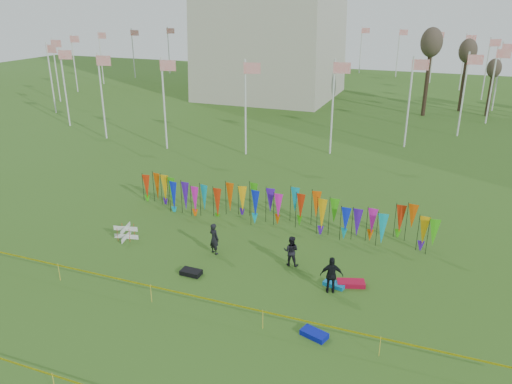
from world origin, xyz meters
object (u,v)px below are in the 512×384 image
(person_mid, at_px, (291,251))
(box_kite, at_px, (126,233))
(person_left, at_px, (214,239))
(kite_bag_blue, at_px, (314,334))
(person_right, at_px, (332,275))
(kite_bag_red, at_px, (351,283))
(kite_bag_black, at_px, (191,272))
(kite_bag_teal, at_px, (334,284))

(person_mid, bearing_deg, box_kite, -2.86)
(person_left, bearing_deg, person_mid, -152.22)
(person_left, distance_m, person_mid, 4.14)
(kite_bag_blue, bearing_deg, person_right, 92.25)
(kite_bag_red, distance_m, kite_bag_black, 7.68)
(kite_bag_blue, height_order, kite_bag_black, kite_bag_black)
(box_kite, xyz_separation_m, kite_bag_black, (5.21, -2.12, -0.28))
(kite_bag_teal, bearing_deg, person_left, 172.16)
(person_mid, relative_size, kite_bag_red, 1.24)
(person_mid, distance_m, kite_bag_blue, 5.78)
(box_kite, relative_size, person_left, 0.46)
(person_left, bearing_deg, box_kite, 27.16)
(kite_bag_red, bearing_deg, person_left, 175.51)
(box_kite, bearing_deg, person_left, 2.95)
(box_kite, bearing_deg, person_mid, 3.22)
(kite_bag_red, height_order, kite_bag_teal, kite_bag_red)
(person_left, distance_m, kite_bag_red, 7.40)
(person_left, distance_m, kite_bag_blue, 8.33)
(kite_bag_teal, bearing_deg, kite_bag_blue, -88.75)
(box_kite, height_order, person_left, person_left)
(person_left, bearing_deg, person_right, -168.34)
(person_right, bearing_deg, kite_bag_red, -146.15)
(person_left, height_order, kite_bag_teal, person_left)
(person_mid, bearing_deg, kite_bag_blue, 110.74)
(person_mid, relative_size, kite_bag_blue, 1.50)
(person_left, height_order, person_right, person_right)
(kite_bag_blue, height_order, kite_bag_teal, kite_bag_blue)
(person_mid, bearing_deg, person_left, -2.51)
(kite_bag_blue, bearing_deg, kite_bag_red, 81.74)
(box_kite, bearing_deg, kite_bag_black, -22.11)
(person_mid, xyz_separation_m, kite_bag_teal, (2.50, -1.17, -0.70))
(kite_bag_blue, bearing_deg, person_mid, 116.82)
(person_mid, xyz_separation_m, kite_bag_red, (3.21, -0.83, -0.68))
(person_right, xyz_separation_m, kite_bag_teal, (0.05, 0.55, -0.79))
(person_mid, relative_size, person_right, 0.89)
(person_right, relative_size, kite_bag_red, 1.38)
(person_right, bearing_deg, kite_bag_blue, 76.42)
(person_left, relative_size, kite_bag_blue, 1.62)
(person_left, xyz_separation_m, kite_bag_black, (-0.12, -2.39, -0.74))
(person_mid, height_order, person_right, person_right)
(kite_bag_red, bearing_deg, kite_bag_blue, -98.26)
(person_right, height_order, kite_bag_teal, person_right)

